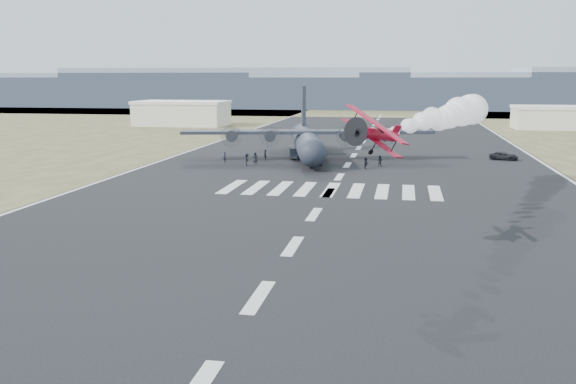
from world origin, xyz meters
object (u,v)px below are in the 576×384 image
(support_vehicle, at_px, (504,156))
(crew_e, at_px, (255,157))
(crew_a, at_px, (225,157))
(crew_b, at_px, (320,161))
(crew_c, at_px, (247,160))
(crew_f, at_px, (366,163))
(crew_g, at_px, (265,155))
(hangar_left, at_px, (182,113))
(aerobatic_biplane, at_px, (375,134))
(transport_aircraft, at_px, (307,140))
(hangar_right, at_px, (555,117))
(crew_h, at_px, (380,161))
(crew_d, at_px, (298,157))

(support_vehicle, distance_m, crew_e, 39.84)
(crew_a, relative_size, crew_b, 0.95)
(support_vehicle, xyz_separation_m, crew_e, (-38.47, -10.34, 0.16))
(crew_e, bearing_deg, crew_c, -103.70)
(crew_f, distance_m, crew_g, 17.80)
(hangar_left, height_order, aerobatic_biplane, aerobatic_biplane)
(crew_g, bearing_deg, hangar_left, -167.85)
(crew_a, height_order, crew_f, crew_f)
(support_vehicle, xyz_separation_m, crew_b, (-27.98, -12.66, 0.19))
(crew_b, bearing_deg, crew_a, -117.75)
(transport_aircraft, distance_m, crew_f, 14.76)
(hangar_right, relative_size, crew_h, 12.54)
(hangar_left, distance_m, crew_e, 81.90)
(crew_a, bearing_deg, hangar_left, 162.14)
(hangar_left, relative_size, crew_h, 14.99)
(transport_aircraft, bearing_deg, crew_b, -80.88)
(hangar_right, height_order, crew_f, hangar_right)
(crew_g, bearing_deg, crew_f, 50.02)
(crew_c, distance_m, crew_g, 7.16)
(hangar_left, distance_m, support_vehicle, 98.44)
(crew_d, bearing_deg, crew_g, 62.35)
(crew_e, bearing_deg, hangar_left, 108.68)
(crew_d, bearing_deg, crew_b, -144.97)
(crew_a, height_order, crew_e, crew_e)
(support_vehicle, bearing_deg, crew_g, 117.35)
(aerobatic_biplane, height_order, crew_a, aerobatic_biplane)
(support_vehicle, height_order, crew_h, crew_h)
(crew_b, distance_m, crew_e, 10.75)
(crew_a, bearing_deg, crew_e, 56.34)
(aerobatic_biplane, relative_size, crew_f, 3.30)
(support_vehicle, distance_m, crew_c, 41.35)
(crew_c, xyz_separation_m, crew_e, (0.34, 3.92, -0.15))
(hangar_right, bearing_deg, crew_e, -127.84)
(crew_b, height_order, crew_h, crew_b)
(hangar_right, bearing_deg, crew_g, -128.56)
(crew_d, distance_m, crew_e, 6.63)
(crew_d, bearing_deg, hangar_right, -46.71)
(hangar_right, bearing_deg, support_vehicle, -107.99)
(crew_b, relative_size, crew_g, 0.99)
(support_vehicle, distance_m, crew_f, 25.50)
(crew_c, height_order, crew_g, crew_c)
(crew_b, bearing_deg, crew_f, 55.62)
(hangar_right, distance_m, crew_f, 92.23)
(support_vehicle, xyz_separation_m, crew_f, (-21.18, -14.20, 0.21))
(transport_aircraft, xyz_separation_m, support_vehicle, (31.38, 3.76, -2.35))
(transport_aircraft, relative_size, crew_c, 21.24)
(crew_b, relative_size, crew_d, 1.01)
(support_vehicle, relative_size, crew_d, 2.77)
(crew_e, height_order, crew_h, crew_h)
(crew_e, distance_m, crew_f, 17.72)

